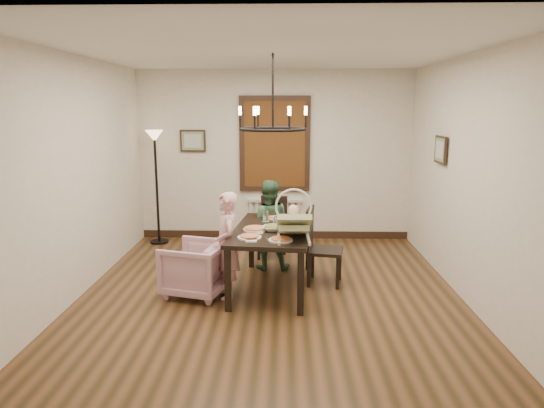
{
  "coord_description": "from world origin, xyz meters",
  "views": [
    {
      "loc": [
        0.17,
        -5.52,
        2.21
      ],
      "look_at": [
        0.02,
        0.22,
        1.05
      ],
      "focal_mm": 32.0,
      "sensor_mm": 36.0,
      "label": 1
    }
  ],
  "objects_px": {
    "chair_far": "(272,228)",
    "chair_right": "(325,246)",
    "dining_table": "(273,235)",
    "drinking_glass": "(277,222)",
    "elderly_woman": "(227,254)",
    "seated_man": "(268,232)",
    "baby_bouncer": "(294,222)",
    "floor_lamp": "(157,189)",
    "armchair": "(196,268)"
  },
  "relations": [
    {
      "from": "chair_far",
      "to": "floor_lamp",
      "type": "xyz_separation_m",
      "value": [
        -1.88,
        0.73,
        0.45
      ]
    },
    {
      "from": "baby_bouncer",
      "to": "drinking_glass",
      "type": "xyz_separation_m",
      "value": [
        -0.19,
        0.46,
        -0.12
      ]
    },
    {
      "from": "baby_bouncer",
      "to": "seated_man",
      "type": "bearing_deg",
      "value": 103.35
    },
    {
      "from": "drinking_glass",
      "to": "dining_table",
      "type": "bearing_deg",
      "value": 164.57
    },
    {
      "from": "chair_right",
      "to": "elderly_woman",
      "type": "bearing_deg",
      "value": 122.16
    },
    {
      "from": "armchair",
      "to": "floor_lamp",
      "type": "xyz_separation_m",
      "value": [
        -1.02,
        2.21,
        0.58
      ]
    },
    {
      "from": "chair_right",
      "to": "seated_man",
      "type": "relative_size",
      "value": 0.96
    },
    {
      "from": "drinking_glass",
      "to": "seated_man",
      "type": "bearing_deg",
      "value": 100.15
    },
    {
      "from": "armchair",
      "to": "chair_right",
      "type": "bearing_deg",
      "value": 120.3
    },
    {
      "from": "armchair",
      "to": "floor_lamp",
      "type": "distance_m",
      "value": 2.5
    },
    {
      "from": "elderly_woman",
      "to": "drinking_glass",
      "type": "relative_size",
      "value": 6.66
    },
    {
      "from": "dining_table",
      "to": "baby_bouncer",
      "type": "bearing_deg",
      "value": -57.19
    },
    {
      "from": "drinking_glass",
      "to": "armchair",
      "type": "bearing_deg",
      "value": -167.86
    },
    {
      "from": "chair_right",
      "to": "baby_bouncer",
      "type": "relative_size",
      "value": 1.65
    },
    {
      "from": "dining_table",
      "to": "chair_far",
      "type": "xyz_separation_m",
      "value": [
        -0.04,
        1.25,
        -0.22
      ]
    },
    {
      "from": "dining_table",
      "to": "baby_bouncer",
      "type": "relative_size",
      "value": 2.87
    },
    {
      "from": "chair_far",
      "to": "chair_right",
      "type": "height_order",
      "value": "chair_right"
    },
    {
      "from": "drinking_glass",
      "to": "floor_lamp",
      "type": "height_order",
      "value": "floor_lamp"
    },
    {
      "from": "chair_far",
      "to": "elderly_woman",
      "type": "relative_size",
      "value": 0.87
    },
    {
      "from": "elderly_woman",
      "to": "seated_man",
      "type": "bearing_deg",
      "value": 141.39
    },
    {
      "from": "chair_right",
      "to": "seated_man",
      "type": "height_order",
      "value": "seated_man"
    },
    {
      "from": "floor_lamp",
      "to": "elderly_woman",
      "type": "bearing_deg",
      "value": -58.48
    },
    {
      "from": "chair_far",
      "to": "drinking_glass",
      "type": "distance_m",
      "value": 1.33
    },
    {
      "from": "dining_table",
      "to": "floor_lamp",
      "type": "relative_size",
      "value": 0.95
    },
    {
      "from": "dining_table",
      "to": "seated_man",
      "type": "height_order",
      "value": "seated_man"
    },
    {
      "from": "floor_lamp",
      "to": "baby_bouncer",
      "type": "bearing_deg",
      "value": -48.6
    },
    {
      "from": "armchair",
      "to": "baby_bouncer",
      "type": "relative_size",
      "value": 1.18
    },
    {
      "from": "dining_table",
      "to": "elderly_woman",
      "type": "relative_size",
      "value": 1.64
    },
    {
      "from": "chair_far",
      "to": "baby_bouncer",
      "type": "height_order",
      "value": "baby_bouncer"
    },
    {
      "from": "chair_right",
      "to": "elderly_woman",
      "type": "height_order",
      "value": "elderly_woman"
    },
    {
      "from": "seated_man",
      "to": "chair_far",
      "type": "bearing_deg",
      "value": -93.83
    },
    {
      "from": "armchair",
      "to": "baby_bouncer",
      "type": "height_order",
      "value": "baby_bouncer"
    },
    {
      "from": "chair_right",
      "to": "drinking_glass",
      "type": "height_order",
      "value": "chair_right"
    },
    {
      "from": "seated_man",
      "to": "floor_lamp",
      "type": "relative_size",
      "value": 0.57
    },
    {
      "from": "chair_far",
      "to": "armchair",
      "type": "relative_size",
      "value": 1.28
    },
    {
      "from": "seated_man",
      "to": "drinking_glass",
      "type": "bearing_deg",
      "value": 100.33
    },
    {
      "from": "chair_right",
      "to": "armchair",
      "type": "xyz_separation_m",
      "value": [
        -1.56,
        -0.4,
        -0.17
      ]
    },
    {
      "from": "chair_right",
      "to": "floor_lamp",
      "type": "bearing_deg",
      "value": 65.59
    },
    {
      "from": "chair_far",
      "to": "chair_right",
      "type": "distance_m",
      "value": 1.28
    },
    {
      "from": "baby_bouncer",
      "to": "drinking_glass",
      "type": "height_order",
      "value": "baby_bouncer"
    },
    {
      "from": "baby_bouncer",
      "to": "elderly_woman",
      "type": "bearing_deg",
      "value": 165.18
    },
    {
      "from": "baby_bouncer",
      "to": "floor_lamp",
      "type": "relative_size",
      "value": 0.33
    },
    {
      "from": "chair_far",
      "to": "floor_lamp",
      "type": "bearing_deg",
      "value": 168.13
    },
    {
      "from": "baby_bouncer",
      "to": "dining_table",
      "type": "bearing_deg",
      "value": 115.45
    },
    {
      "from": "dining_table",
      "to": "drinking_glass",
      "type": "bearing_deg",
      "value": -9.55
    },
    {
      "from": "dining_table",
      "to": "elderly_woman",
      "type": "bearing_deg",
      "value": -145.23
    },
    {
      "from": "dining_table",
      "to": "seated_man",
      "type": "bearing_deg",
      "value": 102.07
    },
    {
      "from": "chair_far",
      "to": "chair_right",
      "type": "xyz_separation_m",
      "value": [
        0.7,
        -1.08,
        0.04
      ]
    },
    {
      "from": "drinking_glass",
      "to": "floor_lamp",
      "type": "bearing_deg",
      "value": 134.75
    },
    {
      "from": "armchair",
      "to": "elderly_woman",
      "type": "distance_m",
      "value": 0.43
    }
  ]
}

